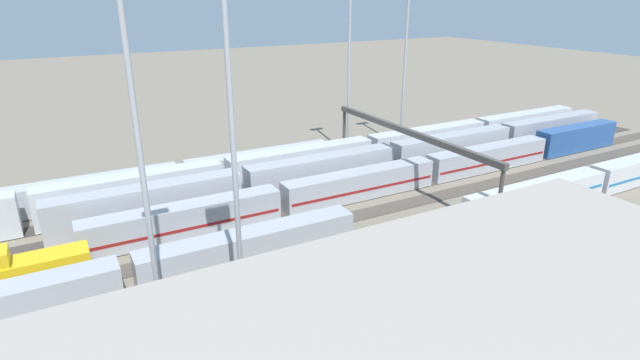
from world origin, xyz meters
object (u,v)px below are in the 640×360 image
object	(u,v)px
train_on_track_6	(595,181)
train_on_track_0	(182,176)
light_mast_1	(231,110)
light_mast_2	(406,42)
light_mast_0	(349,46)
light_mast_3	(131,90)
train_on_track_3	(417,172)
train_on_track_2	(392,160)
train_on_track_4	(29,274)
train_on_track_5	(128,278)
signal_gantry	(408,137)
train_on_track_1	(302,164)

from	to	relation	value
train_on_track_6	train_on_track_0	bearing A→B (deg)	-31.05
light_mast_1	light_mast_2	distance (m)	55.91
light_mast_0	light_mast_3	world-z (taller)	light_mast_3
train_on_track_3	light_mast_1	size ratio (longest dim) A/B	3.12
train_on_track_2	light_mast_3	size ratio (longest dim) A/B	2.88
train_on_track_4	light_mast_2	bearing A→B (deg)	-159.75
train_on_track_2	light_mast_1	size ratio (longest dim) A/B	3.29
train_on_track_6	light_mast_1	size ratio (longest dim) A/B	1.63
train_on_track_3	light_mast_3	bearing A→B (deg)	24.03
train_on_track_4	light_mast_2	distance (m)	66.19
train_on_track_6	light_mast_1	distance (m)	55.47
train_on_track_5	light_mast_2	bearing A→B (deg)	-152.49
train_on_track_6	signal_gantry	distance (m)	26.73
train_on_track_2	train_on_track_3	xyz separation A→B (m)	(-0.91, 5.00, -0.56)
train_on_track_2	signal_gantry	distance (m)	7.20
train_on_track_1	light_mast_1	size ratio (longest dim) A/B	4.13
train_on_track_3	signal_gantry	bearing A→B (deg)	0.00
train_on_track_2	train_on_track_1	world-z (taller)	same
signal_gantry	train_on_track_4	bearing A→B (deg)	5.97
light_mast_1	signal_gantry	world-z (taller)	light_mast_1
train_on_track_3	light_mast_0	bearing A→B (deg)	-87.36
train_on_track_4	signal_gantry	world-z (taller)	signal_gantry
train_on_track_2	train_on_track_6	size ratio (longest dim) A/B	2.03
train_on_track_2	light_mast_1	xyz separation A→B (m)	(32.77, 22.50, 15.70)
train_on_track_0	signal_gantry	size ratio (longest dim) A/B	1.35
train_on_track_6	train_on_track_1	world-z (taller)	train_on_track_1
train_on_track_2	train_on_track_6	xyz separation A→B (m)	(-20.18, 20.00, -0.61)
light_mast_0	light_mast_2	xyz separation A→B (m)	(-10.99, 0.80, 0.26)
train_on_track_1	light_mast_2	xyz separation A→B (m)	(-24.04, -7.18, 16.14)
train_on_track_3	light_mast_0	world-z (taller)	light_mast_0
train_on_track_0	train_on_track_6	bearing A→B (deg)	148.95
train_on_track_5	train_on_track_3	bearing A→B (deg)	-166.61
train_on_track_2	train_on_track_5	bearing A→B (deg)	20.05
signal_gantry	train_on_track_3	bearing A→B (deg)	180.00
train_on_track_1	signal_gantry	world-z (taller)	signal_gantry
train_on_track_6	signal_gantry	bearing A→B (deg)	-35.04
train_on_track_1	light_mast_1	world-z (taller)	light_mast_1
train_on_track_4	train_on_track_2	bearing A→B (deg)	-168.47
train_on_track_0	train_on_track_3	xyz separation A→B (m)	(-30.56, 15.00, 0.04)
light_mast_0	train_on_track_1	bearing A→B (deg)	31.48
train_on_track_2	train_on_track_0	distance (m)	31.30
light_mast_0	light_mast_2	bearing A→B (deg)	175.82
train_on_track_4	train_on_track_0	distance (m)	27.85
train_on_track_4	light_mast_3	xyz separation A→B (m)	(-9.20, 13.17, 18.40)
train_on_track_6	train_on_track_4	world-z (taller)	train_on_track_4
light_mast_3	train_on_track_6	bearing A→B (deg)	-176.98
train_on_track_1	train_on_track_0	size ratio (longest dim) A/B	2.54
train_on_track_5	train_on_track_3	distance (m)	43.19
train_on_track_5	light_mast_1	xyz separation A→B (m)	(-8.33, 7.50, 16.30)
train_on_track_4	light_mast_0	size ratio (longest dim) A/B	0.34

